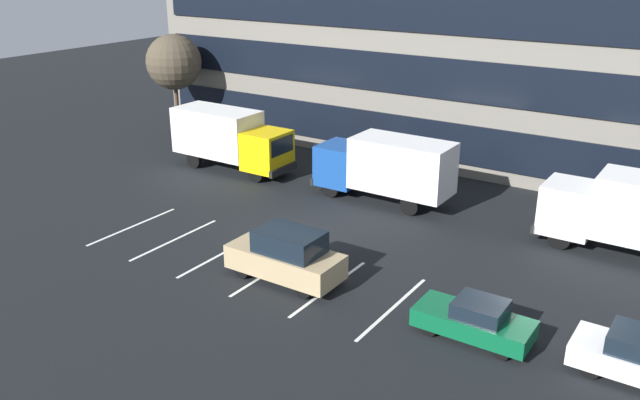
{
  "coord_description": "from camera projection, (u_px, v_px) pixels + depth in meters",
  "views": [
    {
      "loc": [
        16.75,
        -23.01,
        12.51
      ],
      "look_at": [
        0.54,
        1.4,
        1.4
      ],
      "focal_mm": 37.5,
      "sensor_mm": 36.0,
      "label": 1
    }
  ],
  "objects": [
    {
      "name": "bare_tree",
      "position": [
        174.0,
        62.0,
        45.58
      ],
      "size": [
        3.77,
        3.77,
        7.06
      ],
      "color": "#473323",
      "rests_on": "ground_plane"
    },
    {
      "name": "ground_plane",
      "position": [
        294.0,
        235.0,
        31.02
      ],
      "size": [
        120.0,
        120.0,
        0.0
      ],
      "primitive_type": "plane",
      "color": "black"
    },
    {
      "name": "office_building",
      "position": [
        459.0,
        7.0,
        41.82
      ],
      "size": [
        39.62,
        11.72,
        18.0
      ],
      "color": "slate",
      "rests_on": "ground_plane"
    },
    {
      "name": "suv_tan",
      "position": [
        286.0,
        256.0,
        26.52
      ],
      "size": [
        4.71,
        2.0,
        2.13
      ],
      "color": "tan",
      "rests_on": "ground_plane"
    },
    {
      "name": "sedan_forest",
      "position": [
        475.0,
        320.0,
        22.63
      ],
      "size": [
        3.99,
        1.67,
        1.43
      ],
      "color": "#0C5933",
      "rests_on": "ground_plane"
    },
    {
      "name": "box_truck_yellow",
      "position": [
        230.0,
        137.0,
        39.56
      ],
      "size": [
        7.6,
        2.52,
        3.52
      ],
      "color": "yellow",
      "rests_on": "ground_plane"
    },
    {
      "name": "box_truck_white",
      "position": [
        637.0,
        212.0,
        28.31
      ],
      "size": [
        7.64,
        2.53,
        3.54
      ],
      "color": "white",
      "rests_on": "ground_plane"
    },
    {
      "name": "box_truck_blue",
      "position": [
        386.0,
        166.0,
        34.48
      ],
      "size": [
        7.42,
        2.46,
        3.44
      ],
      "color": "#194799",
      "rests_on": "ground_plane"
    },
    {
      "name": "lot_markings",
      "position": [
        246.0,
        262.0,
        28.34
      ],
      "size": [
        14.14,
        5.4,
        0.01
      ],
      "color": "silver",
      "rests_on": "ground_plane"
    }
  ]
}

